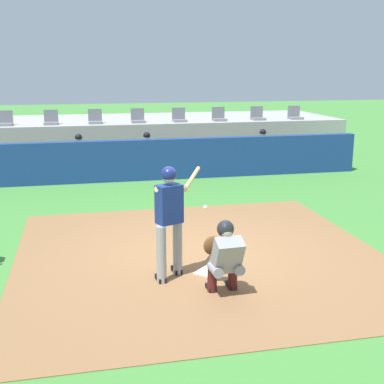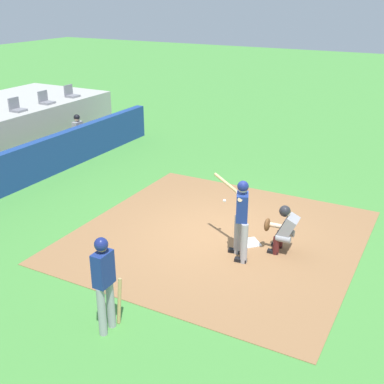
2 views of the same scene
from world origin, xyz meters
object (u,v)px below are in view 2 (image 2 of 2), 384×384
(batter_at_plate, at_px, (241,214))
(dugout_player_2, at_px, (81,132))
(stadium_seat_6, at_px, (17,107))
(home_plate, at_px, (249,243))
(stadium_seat_7, at_px, (46,100))
(stadium_seat_8, at_px, (71,94))
(on_deck_batter, at_px, (104,279))
(catcher_crouched, at_px, (283,227))

(batter_at_plate, relative_size, dugout_player_2, 1.39)
(batter_at_plate, relative_size, stadium_seat_6, 3.76)
(home_plate, height_order, dugout_player_2, dugout_player_2)
(stadium_seat_7, distance_m, stadium_seat_8, 1.44)
(on_deck_batter, height_order, dugout_player_2, on_deck_batter)
(batter_at_plate, height_order, stadium_seat_8, stadium_seat_8)
(on_deck_batter, relative_size, stadium_seat_7, 3.72)
(home_plate, bearing_deg, stadium_seat_7, 66.94)
(stadium_seat_7, bearing_deg, batter_at_plate, -116.14)
(stadium_seat_7, xyz_separation_m, stadium_seat_8, (1.44, 0.00, 0.00))
(batter_at_plate, xyz_separation_m, stadium_seat_7, (5.01, 10.22, 0.50))
(batter_at_plate, height_order, dugout_player_2, batter_at_plate)
(catcher_crouched, xyz_separation_m, stadium_seat_6, (2.91, 10.95, 0.93))
(on_deck_batter, xyz_separation_m, dugout_player_2, (7.87, 7.16, -0.35))
(on_deck_batter, distance_m, stadium_seat_7, 12.43)
(home_plate, height_order, stadium_seat_8, stadium_seat_8)
(home_plate, xyz_separation_m, stadium_seat_7, (4.33, 10.18, 1.51))
(catcher_crouched, distance_m, stadium_seat_6, 11.37)
(dugout_player_2, bearing_deg, stadium_seat_7, 76.60)
(batter_at_plate, xyz_separation_m, dugout_player_2, (4.53, 8.18, -0.36))
(stadium_seat_8, bearing_deg, catcher_crouched, -117.89)
(home_plate, distance_m, stadium_seat_8, 11.80)
(dugout_player_2, bearing_deg, on_deck_batter, -137.71)
(batter_at_plate, xyz_separation_m, stadium_seat_6, (3.57, 10.22, 0.50))
(stadium_seat_8, bearing_deg, stadium_seat_7, 180.00)
(on_deck_batter, distance_m, dugout_player_2, 10.65)
(stadium_seat_6, distance_m, stadium_seat_7, 1.44)
(batter_at_plate, bearing_deg, dugout_player_2, 61.04)
(catcher_crouched, height_order, dugout_player_2, dugout_player_2)
(home_plate, relative_size, catcher_crouched, 0.24)
(batter_at_plate, relative_size, stadium_seat_8, 3.76)
(stadium_seat_7, height_order, stadium_seat_8, same)
(batter_at_plate, bearing_deg, catcher_crouched, -47.96)
(on_deck_batter, bearing_deg, stadium_seat_8, 43.17)
(dugout_player_2, distance_m, stadium_seat_7, 2.26)
(dugout_player_2, xyz_separation_m, stadium_seat_7, (0.48, 2.03, 0.86))
(batter_at_plate, distance_m, catcher_crouched, 1.08)
(home_plate, bearing_deg, on_deck_batter, 166.24)
(stadium_seat_6, xyz_separation_m, stadium_seat_7, (1.44, 0.00, 0.00))
(batter_at_plate, height_order, stadium_seat_6, stadium_seat_6)
(catcher_crouched, relative_size, on_deck_batter, 1.02)
(dugout_player_2, height_order, stadium_seat_8, stadium_seat_8)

